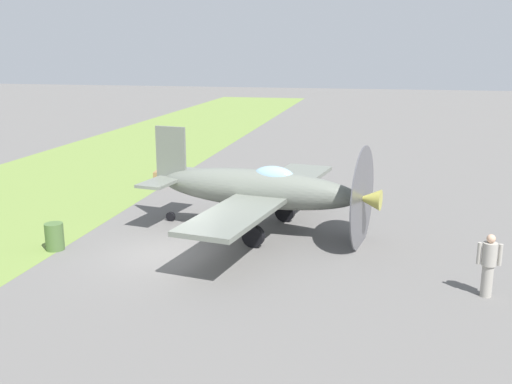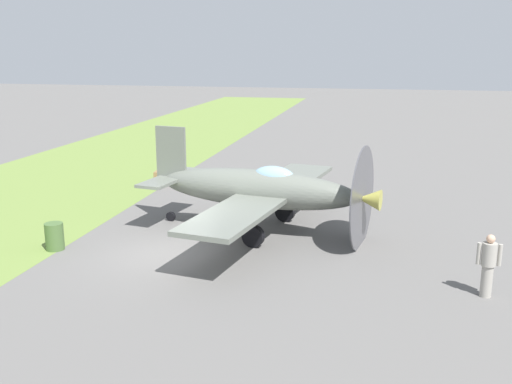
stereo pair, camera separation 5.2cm
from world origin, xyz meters
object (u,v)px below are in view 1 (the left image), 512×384
Objects in this scene: ground_crew_chief at (489,264)px; supply_crate at (165,177)px; airplane_lead at (261,189)px; fuel_drum at (54,237)px.

supply_crate is (-10.74, -13.19, -0.59)m from ground_crew_chief.
airplane_lead is 6.22× the size of ground_crew_chief.
airplane_lead reaches higher than supply_crate.
supply_crate is (-6.55, -6.15, -1.27)m from airplane_lead.
ground_crew_chief reaches higher than supply_crate.
ground_crew_chief is at bearing 50.86° from supply_crate.
fuel_drum is at bearing 178.33° from ground_crew_chief.
fuel_drum is (-0.90, -13.25, -0.46)m from ground_crew_chief.
airplane_lead is at bearing 43.24° from supply_crate.
ground_crew_chief is 13.29m from fuel_drum.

